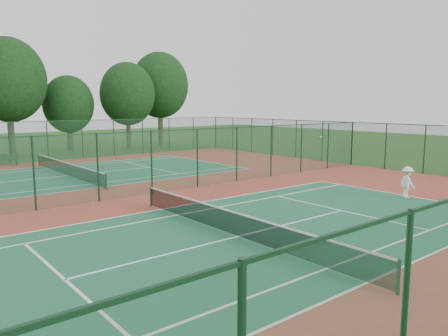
% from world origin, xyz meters
% --- Properties ---
extents(ground, '(120.00, 120.00, 0.00)m').
position_xyz_m(ground, '(0.00, 0.00, 0.00)').
color(ground, '#264D18').
rests_on(ground, ground).
extents(red_pad, '(40.00, 36.00, 0.01)m').
position_xyz_m(red_pad, '(0.00, 0.00, 0.01)').
color(red_pad, brown).
rests_on(red_pad, ground).
extents(court_near, '(23.77, 10.97, 0.01)m').
position_xyz_m(court_near, '(0.00, -9.00, 0.01)').
color(court_near, '#1E603E').
rests_on(court_near, red_pad).
extents(court_far, '(23.77, 10.97, 0.01)m').
position_xyz_m(court_far, '(0.00, 9.00, 0.01)').
color(court_far, '#1F6547').
rests_on(court_far, red_pad).
extents(fence_north, '(40.00, 0.09, 3.50)m').
position_xyz_m(fence_north, '(0.00, 18.00, 1.76)').
color(fence_north, '#184A28').
rests_on(fence_north, ground).
extents(fence_east, '(0.09, 36.00, 3.50)m').
position_xyz_m(fence_east, '(20.00, 0.00, 1.76)').
color(fence_east, '#184A2C').
rests_on(fence_east, ground).
extents(fence_divider, '(40.00, 0.09, 3.50)m').
position_xyz_m(fence_divider, '(0.00, 0.00, 1.76)').
color(fence_divider, '#194B28').
rests_on(fence_divider, ground).
extents(tennis_net_near, '(0.10, 12.90, 0.97)m').
position_xyz_m(tennis_net_near, '(0.00, -9.00, 0.54)').
color(tennis_net_near, '#153B22').
rests_on(tennis_net_near, ground).
extents(tennis_net_far, '(0.10, 12.90, 0.97)m').
position_xyz_m(tennis_net_far, '(0.00, 9.00, 0.54)').
color(tennis_net_far, '#153A23').
rests_on(tennis_net_far, ground).
extents(player_near, '(1.00, 1.23, 1.66)m').
position_xyz_m(player_near, '(11.38, -9.45, 0.85)').
color(player_near, white).
rests_on(player_near, court_near).
extents(bench, '(1.68, 0.66, 1.01)m').
position_xyz_m(bench, '(-1.98, 16.94, 0.53)').
color(bench, '#123417').
rests_on(bench, red_pad).
extents(stray_ball_a, '(0.06, 0.06, 0.06)m').
position_xyz_m(stray_ball_a, '(5.54, -0.27, 0.04)').
color(stray_ball_a, '#DBE936').
rests_on(stray_ball_a, red_pad).
extents(stray_ball_b, '(0.07, 0.07, 0.07)m').
position_xyz_m(stray_ball_b, '(5.56, -0.25, 0.05)').
color(stray_ball_b, '#A9C52E').
rests_on(stray_ball_b, red_pad).
extents(stray_ball_c, '(0.07, 0.07, 0.07)m').
position_xyz_m(stray_ball_c, '(-2.03, -0.35, 0.04)').
color(stray_ball_c, gold).
rests_on(stray_ball_c, red_pad).
extents(evergreen_row, '(39.00, 5.00, 12.00)m').
position_xyz_m(evergreen_row, '(0.50, 24.25, 0.00)').
color(evergreen_row, black).
rests_on(evergreen_row, ground).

